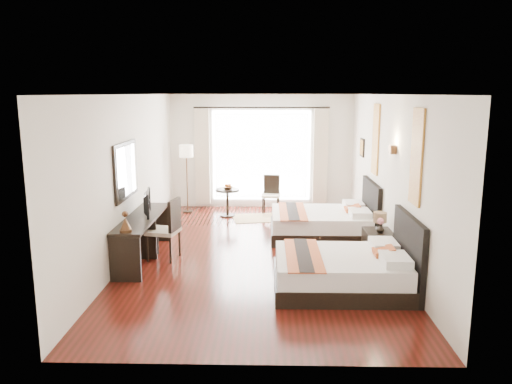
{
  "coord_description": "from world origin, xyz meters",
  "views": [
    {
      "loc": [
        0.16,
        -8.56,
        2.82
      ],
      "look_at": [
        -0.05,
        0.17,
        1.09
      ],
      "focal_mm": 35.0,
      "sensor_mm": 36.0,
      "label": 1
    }
  ],
  "objects_px": {
    "console_desk": "(143,238)",
    "television": "(144,203)",
    "table_lamp": "(380,219)",
    "nightstand": "(378,246)",
    "vase": "(380,232)",
    "desk_chair": "(165,241)",
    "side_table": "(227,203)",
    "fruit_bowl": "(228,188)",
    "bed_near": "(347,270)",
    "window_chair": "(271,201)",
    "bed_far": "(325,223)",
    "floor_lamp": "(186,156)"
  },
  "relations": [
    {
      "from": "desk_chair",
      "to": "vase",
      "type": "bearing_deg",
      "value": -171.64
    },
    {
      "from": "bed_far",
      "to": "table_lamp",
      "type": "bearing_deg",
      "value": -62.39
    },
    {
      "from": "bed_near",
      "to": "bed_far",
      "type": "bearing_deg",
      "value": 90.37
    },
    {
      "from": "nightstand",
      "to": "television",
      "type": "xyz_separation_m",
      "value": [
        -4.0,
        0.2,
        0.69
      ]
    },
    {
      "from": "bed_near",
      "to": "television",
      "type": "distance_m",
      "value": 3.63
    },
    {
      "from": "vase",
      "to": "desk_chair",
      "type": "xyz_separation_m",
      "value": [
        -3.64,
        0.21,
        -0.25
      ]
    },
    {
      "from": "television",
      "to": "nightstand",
      "type": "bearing_deg",
      "value": -103.75
    },
    {
      "from": "nightstand",
      "to": "window_chair",
      "type": "height_order",
      "value": "window_chair"
    },
    {
      "from": "television",
      "to": "table_lamp",
      "type": "bearing_deg",
      "value": -103.03
    },
    {
      "from": "fruit_bowl",
      "to": "window_chair",
      "type": "distance_m",
      "value": 1.17
    },
    {
      "from": "table_lamp",
      "to": "window_chair",
      "type": "distance_m",
      "value": 3.99
    },
    {
      "from": "bed_near",
      "to": "fruit_bowl",
      "type": "relative_size",
      "value": 8.53
    },
    {
      "from": "bed_far",
      "to": "console_desk",
      "type": "relative_size",
      "value": 0.91
    },
    {
      "from": "console_desk",
      "to": "desk_chair",
      "type": "xyz_separation_m",
      "value": [
        0.38,
        0.02,
        -0.05
      ]
    },
    {
      "from": "bed_near",
      "to": "window_chair",
      "type": "xyz_separation_m",
      "value": [
        -1.08,
        4.77,
        -0.02
      ]
    },
    {
      "from": "bed_near",
      "to": "bed_far",
      "type": "xyz_separation_m",
      "value": [
        -0.02,
        2.69,
        0.01
      ]
    },
    {
      "from": "bed_far",
      "to": "television",
      "type": "bearing_deg",
      "value": -158.42
    },
    {
      "from": "bed_near",
      "to": "window_chair",
      "type": "relative_size",
      "value": 2.22
    },
    {
      "from": "console_desk",
      "to": "television",
      "type": "relative_size",
      "value": 2.99
    },
    {
      "from": "nightstand",
      "to": "desk_chair",
      "type": "xyz_separation_m",
      "value": [
        -3.64,
        0.09,
        0.05
      ]
    },
    {
      "from": "television",
      "to": "side_table",
      "type": "height_order",
      "value": "television"
    },
    {
      "from": "television",
      "to": "fruit_bowl",
      "type": "distance_m",
      "value": 3.18
    },
    {
      "from": "bed_far",
      "to": "vase",
      "type": "relative_size",
      "value": 14.25
    },
    {
      "from": "nightstand",
      "to": "floor_lamp",
      "type": "xyz_separation_m",
      "value": [
        -3.79,
        3.54,
        1.1
      ]
    },
    {
      "from": "floor_lamp",
      "to": "window_chair",
      "type": "height_order",
      "value": "floor_lamp"
    },
    {
      "from": "table_lamp",
      "to": "window_chair",
      "type": "xyz_separation_m",
      "value": [
        -1.81,
        3.52,
        -0.47
      ]
    },
    {
      "from": "console_desk",
      "to": "desk_chair",
      "type": "height_order",
      "value": "desk_chair"
    },
    {
      "from": "fruit_bowl",
      "to": "vase",
      "type": "bearing_deg",
      "value": -49.36
    },
    {
      "from": "bed_near",
      "to": "console_desk",
      "type": "height_order",
      "value": "bed_near"
    },
    {
      "from": "side_table",
      "to": "bed_far",
      "type": "bearing_deg",
      "value": -38.7
    },
    {
      "from": "bed_far",
      "to": "bed_near",
      "type": "bearing_deg",
      "value": -89.63
    },
    {
      "from": "bed_near",
      "to": "vase",
      "type": "xyz_separation_m",
      "value": [
        0.71,
        1.07,
        0.28
      ]
    },
    {
      "from": "bed_near",
      "to": "window_chair",
      "type": "bearing_deg",
      "value": 102.72
    },
    {
      "from": "nightstand",
      "to": "vase",
      "type": "height_order",
      "value": "vase"
    },
    {
      "from": "nightstand",
      "to": "desk_chair",
      "type": "relative_size",
      "value": 0.54
    },
    {
      "from": "bed_far",
      "to": "console_desk",
      "type": "distance_m",
      "value": 3.58
    },
    {
      "from": "nightstand",
      "to": "window_chair",
      "type": "xyz_separation_m",
      "value": [
        -1.79,
        3.57,
        -0.0
      ]
    },
    {
      "from": "vase",
      "to": "side_table",
      "type": "xyz_separation_m",
      "value": [
        -2.8,
        3.27,
        -0.25
      ]
    },
    {
      "from": "side_table",
      "to": "fruit_bowl",
      "type": "relative_size",
      "value": 2.79
    },
    {
      "from": "nightstand",
      "to": "television",
      "type": "distance_m",
      "value": 4.06
    },
    {
      "from": "window_chair",
      "to": "desk_chair",
      "type": "bearing_deg",
      "value": -22.07
    },
    {
      "from": "floor_lamp",
      "to": "side_table",
      "type": "xyz_separation_m",
      "value": [
        0.99,
        -0.38,
        -1.05
      ]
    },
    {
      "from": "table_lamp",
      "to": "fruit_bowl",
      "type": "height_order",
      "value": "table_lamp"
    },
    {
      "from": "vase",
      "to": "television",
      "type": "relative_size",
      "value": 0.19
    },
    {
      "from": "bed_near",
      "to": "table_lamp",
      "type": "distance_m",
      "value": 1.51
    },
    {
      "from": "table_lamp",
      "to": "television",
      "type": "distance_m",
      "value": 4.03
    },
    {
      "from": "television",
      "to": "floor_lamp",
      "type": "xyz_separation_m",
      "value": [
        0.21,
        3.34,
        0.41
      ]
    },
    {
      "from": "console_desk",
      "to": "desk_chair",
      "type": "bearing_deg",
      "value": 2.41
    },
    {
      "from": "vase",
      "to": "fruit_bowl",
      "type": "distance_m",
      "value": 4.27
    },
    {
      "from": "desk_chair",
      "to": "window_chair",
      "type": "xyz_separation_m",
      "value": [
        1.85,
        3.48,
        -0.05
      ]
    }
  ]
}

